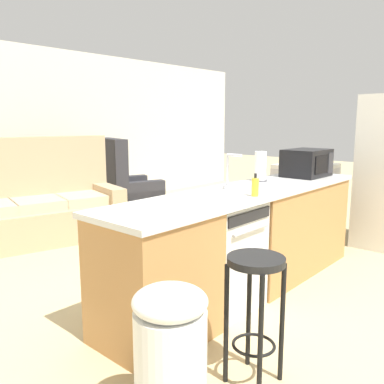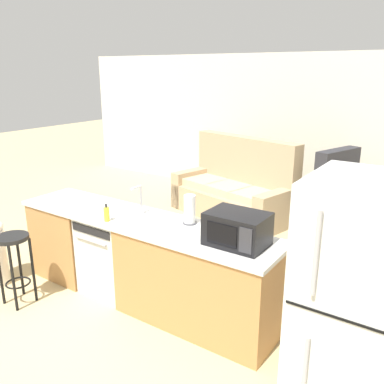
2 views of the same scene
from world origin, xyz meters
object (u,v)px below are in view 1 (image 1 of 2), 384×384
at_px(dishwasher, 217,255).
at_px(kettle, 292,158).
at_px(bar_stool, 255,292).
at_px(soap_bottle, 255,187).
at_px(armchair, 126,192).
at_px(stove_range, 305,197).
at_px(trash_bin, 171,361).
at_px(microwave, 307,163).
at_px(paper_towel_roll, 260,167).
at_px(couch, 35,208).

height_order(dishwasher, kettle, kettle).
height_order(kettle, bar_stool, kettle).
xyz_separation_m(soap_bottle, armchair, (1.45, 3.37, -0.62)).
relative_size(stove_range, kettle, 4.39).
distance_m(stove_range, soap_bottle, 2.60).
height_order(dishwasher, stove_range, stove_range).
bearing_deg(trash_bin, bar_stool, -6.33).
distance_m(soap_bottle, bar_stool, 1.05).
bearing_deg(dishwasher, kettle, 15.58).
distance_m(dishwasher, trash_bin, 1.40).
height_order(microwave, trash_bin, microwave).
bearing_deg(stove_range, paper_towel_roll, -167.84).
bearing_deg(paper_towel_roll, trash_bin, -157.56).
relative_size(dishwasher, soap_bottle, 4.77).
distance_m(soap_bottle, armchair, 3.72).
height_order(stove_range, microwave, microwave).
relative_size(trash_bin, couch, 0.34).
distance_m(stove_range, bar_stool, 3.48).
bearing_deg(armchair, bar_stool, -119.96).
relative_size(paper_towel_roll, bar_stool, 0.38).
relative_size(microwave, bar_stool, 0.68).
bearing_deg(soap_bottle, armchair, 66.66).
bearing_deg(dishwasher, stove_range, 11.91).
distance_m(kettle, armchair, 2.67).
bearing_deg(bar_stool, dishwasher, 50.39).
relative_size(stove_range, couch, 0.42).
distance_m(bar_stool, armchair, 4.50).
xyz_separation_m(microwave, trash_bin, (-2.70, -0.69, -0.66)).
relative_size(stove_range, trash_bin, 1.22).
height_order(trash_bin, armchair, armchair).
bearing_deg(kettle, trash_bin, -159.50).
bearing_deg(trash_bin, armchair, 53.40).
height_order(dishwasher, trash_bin, dishwasher).
relative_size(microwave, paper_towel_roll, 1.77).
height_order(microwave, couch, couch).
bearing_deg(couch, bar_stool, -99.03).
distance_m(microwave, armchair, 3.22).
bearing_deg(dishwasher, soap_bottle, -53.26).
distance_m(microwave, bar_stool, 2.29).
bearing_deg(dishwasher, bar_stool, -129.61).
relative_size(paper_towel_roll, soap_bottle, 1.60).
xyz_separation_m(stove_range, couch, (-2.65, 2.31, -0.06)).
bearing_deg(couch, paper_towel_roll, -71.03).
bearing_deg(kettle, soap_bottle, -158.24).
height_order(dishwasher, paper_towel_roll, paper_towel_roll).
height_order(stove_range, paper_towel_roll, paper_towel_roll).
xyz_separation_m(microwave, kettle, (0.96, 0.68, -0.05)).
distance_m(dishwasher, couch, 2.86).
bearing_deg(microwave, dishwasher, 179.95).
height_order(stove_range, couch, couch).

